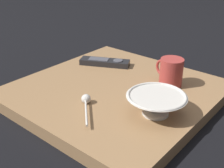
{
  "coord_description": "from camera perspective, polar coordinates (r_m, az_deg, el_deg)",
  "views": [
    {
      "loc": [
        -0.64,
        -0.52,
        0.46
      ],
      "look_at": [
        -0.02,
        -0.0,
        0.06
      ],
      "focal_mm": 46.26,
      "sensor_mm": 36.0,
      "label": 1
    }
  ],
  "objects": [
    {
      "name": "ground_plane",
      "position": [
        0.95,
        0.64,
        -2.75
      ],
      "size": [
        6.0,
        6.0,
        0.0
      ],
      "primitive_type": "plane",
      "color": "black"
    },
    {
      "name": "table",
      "position": [
        0.94,
        0.65,
        -1.71
      ],
      "size": [
        0.59,
        0.58,
        0.04
      ],
      "color": "#936D47",
      "rests_on": "ground"
    },
    {
      "name": "teaspoon",
      "position": [
        0.82,
        -5.24,
        -3.32
      ],
      "size": [
        0.11,
        0.12,
        0.03
      ],
      "color": "silver",
      "rests_on": "table"
    },
    {
      "name": "cereal_bowl",
      "position": [
        0.78,
        8.72,
        -3.7
      ],
      "size": [
        0.16,
        0.16,
        0.06
      ],
      "color": "beige",
      "rests_on": "table"
    },
    {
      "name": "tv_remote_near",
      "position": [
        1.1,
        -1.43,
        4.33
      ],
      "size": [
        0.13,
        0.19,
        0.02
      ],
      "color": "black",
      "rests_on": "table"
    },
    {
      "name": "coffee_mug",
      "position": [
        0.94,
        11.52,
        2.33
      ],
      "size": [
        0.07,
        0.11,
        0.09
      ],
      "color": "#A53833",
      "rests_on": "table"
    }
  ]
}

